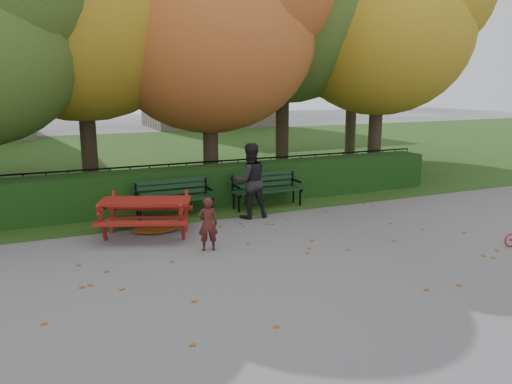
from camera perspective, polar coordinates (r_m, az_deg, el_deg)
name	(u,v)px	position (r m, az deg, el deg)	size (l,w,h in m)	color
ground	(298,257)	(9.17, 4.78, -7.44)	(90.00, 90.00, 0.00)	slate
grass_strip	(141,157)	(22.16, -12.98, 3.97)	(90.00, 90.00, 0.00)	#1F3912
building_right	(209,42)	(37.69, -5.39, 16.65)	(9.00, 6.00, 12.00)	tan
hedge	(214,185)	(13.02, -4.77, 0.76)	(13.00, 0.90, 1.00)	black
iron_fence	(205,179)	(13.75, -5.89, 1.52)	(14.00, 0.04, 1.02)	black
tree_c	(223,19)	(14.52, -3.84, 19.12)	(6.30, 6.00, 8.00)	black
tree_e	(394,19)	(17.22, 15.46, 18.51)	(6.09, 5.80, 8.16)	black
tree_g	(365,25)	(21.49, 12.35, 18.11)	(6.30, 6.00, 8.55)	black
bench_left	(174,195)	(11.89, -9.40, -0.36)	(1.80, 0.57, 0.88)	black
bench_right	(266,187)	(12.70, 1.12, 0.60)	(1.80, 0.57, 0.88)	black
picnic_table	(146,208)	(10.46, -12.51, -1.78)	(2.21, 2.01, 0.88)	maroon
leaf_pile	(156,229)	(10.97, -11.36, -4.13)	(1.04, 0.72, 0.07)	brown
leaf_scatter	(290,252)	(9.42, 3.89, -6.85)	(9.00, 5.70, 0.01)	brown
child	(208,224)	(9.41, -5.53, -3.66)	(0.37, 0.25, 1.03)	#411915
adult	(250,181)	(11.59, -0.71, 1.29)	(0.85, 0.67, 1.76)	black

